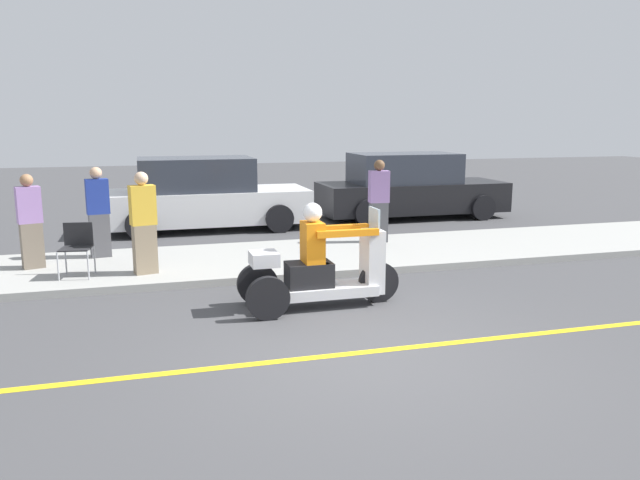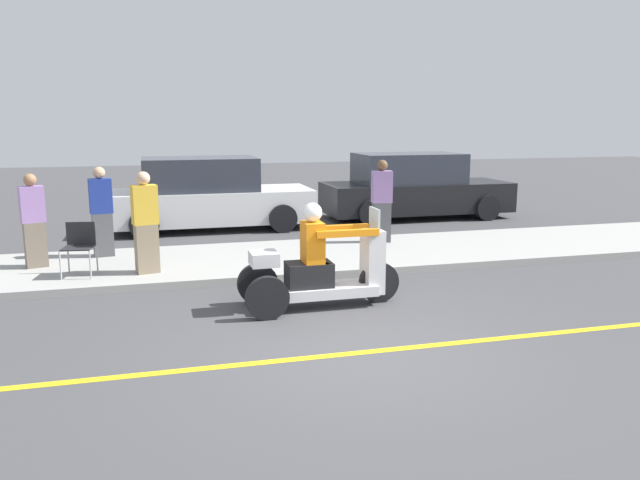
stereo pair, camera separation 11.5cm
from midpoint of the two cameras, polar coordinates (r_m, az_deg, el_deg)
name	(u,v)px [view 1 (the left image)]	position (r m, az deg, el deg)	size (l,w,h in m)	color
ground_plane	(362,353)	(6.99, 3.36, -10.25)	(60.00, 60.00, 0.00)	#424244
lane_stripe	(364,352)	(7.00, 3.60, -10.20)	(24.00, 0.12, 0.01)	gold
sidewalk_strip	(276,259)	(11.24, -4.38, -1.74)	(28.00, 2.80, 0.12)	#9E9E99
motorcycle_trike	(321,270)	(8.48, -0.29, -2.79)	(2.22, 0.84, 1.44)	black
spectator_mid_group	(30,223)	(11.21, -25.23, 1.40)	(0.42, 0.32, 1.55)	#726656
spectator_near_curb	(99,214)	(11.68, -19.86, 2.26)	(0.41, 0.29, 1.59)	#515156
spectator_end_of_line	(379,203)	(12.40, 5.12, 3.43)	(0.41, 0.28, 1.63)	#515156
spectator_with_child	(144,225)	(10.18, -16.14, 1.33)	(0.43, 0.31, 1.61)	gray
folding_chair_curbside	(77,244)	(10.43, -21.63, -0.31)	(0.52, 0.52, 0.82)	#A5A8AD
parked_car_lot_right	(204,196)	(14.74, -10.81, 3.97)	(4.66, 2.04, 1.67)	silver
parked_car_lot_left	(409,188)	(16.34, 7.97, 4.74)	(4.80, 1.97, 1.67)	black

